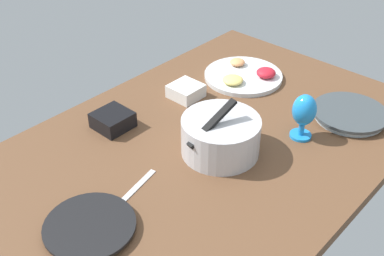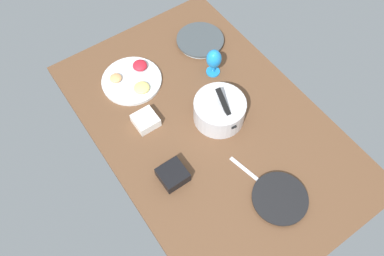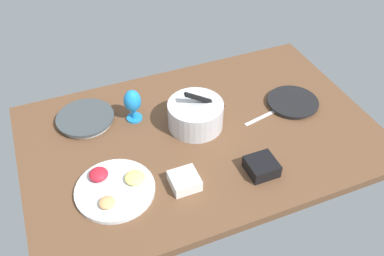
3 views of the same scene
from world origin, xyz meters
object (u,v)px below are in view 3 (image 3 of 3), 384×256
at_px(square_bowl_black, 262,166).
at_px(dinner_plate_right, 293,102).
at_px(mixing_bowl, 196,114).
at_px(square_bowl_white, 185,180).
at_px(hurricane_glass_blue, 133,102).
at_px(dinner_plate_left, 85,119).
at_px(fruit_platter, 115,188).

bearing_deg(square_bowl_black, dinner_plate_right, 42.54).
height_order(mixing_bowl, square_bowl_black, mixing_bowl).
distance_m(mixing_bowl, square_bowl_white, 0.37).
distance_m(dinner_plate_right, square_bowl_white, 0.74).
xyz_separation_m(square_bowl_white, square_bowl_black, (0.32, -0.05, 0.00)).
bearing_deg(hurricane_glass_blue, dinner_plate_right, -14.10).
bearing_deg(dinner_plate_left, hurricane_glass_blue, -17.60).
height_order(dinner_plate_left, hurricane_glass_blue, hurricane_glass_blue).
height_order(fruit_platter, square_bowl_white, fruit_platter).
distance_m(dinner_plate_left, square_bowl_black, 0.85).
distance_m(dinner_plate_right, mixing_bowl, 0.51).
bearing_deg(square_bowl_black, dinner_plate_left, 136.12).
bearing_deg(dinner_plate_left, square_bowl_white, -61.67).
bearing_deg(square_bowl_white, mixing_bowl, 60.66).
bearing_deg(square_bowl_white, dinner_plate_right, 22.29).
relative_size(dinner_plate_right, square_bowl_black, 2.09).
relative_size(mixing_bowl, fruit_platter, 0.83).
distance_m(dinner_plate_left, mixing_bowl, 0.52).
relative_size(fruit_platter, square_bowl_white, 2.84).
relative_size(mixing_bowl, square_bowl_black, 2.21).
height_order(dinner_plate_right, hurricane_glass_blue, hurricane_glass_blue).
distance_m(hurricane_glass_blue, square_bowl_black, 0.66).
relative_size(dinner_plate_left, fruit_platter, 0.84).
bearing_deg(fruit_platter, square_bowl_black, -12.42).
xyz_separation_m(mixing_bowl, square_bowl_white, (-0.18, -0.32, -0.04)).
height_order(mixing_bowl, fruit_platter, mixing_bowl).
relative_size(dinner_plate_left, square_bowl_black, 2.25).
distance_m(dinner_plate_right, fruit_platter, 0.97).
xyz_separation_m(dinner_plate_right, square_bowl_black, (-0.36, -0.33, 0.02)).
bearing_deg(dinner_plate_right, fruit_platter, -168.09).
bearing_deg(square_bowl_white, hurricane_glass_blue, 98.76).
relative_size(fruit_platter, square_bowl_black, 2.66).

